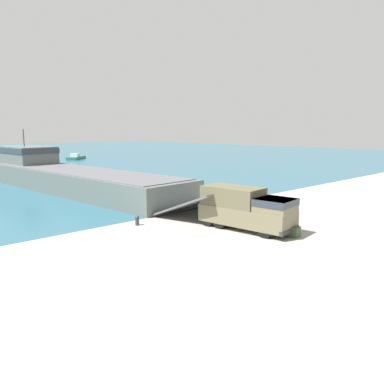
{
  "coord_description": "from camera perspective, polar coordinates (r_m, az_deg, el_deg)",
  "views": [
    {
      "loc": [
        -22.05,
        -19.47,
        7.36
      ],
      "look_at": [
        -1.56,
        2.98,
        2.26
      ],
      "focal_mm": 35.0,
      "sensor_mm": 36.0,
      "label": 1
    }
  ],
  "objects": [
    {
      "name": "ground_plane",
      "position": [
        30.32,
        6.0,
        -4.57
      ],
      "size": [
        240.0,
        240.0,
        0.0
      ],
      "primitive_type": "plane",
      "color": "#9E998E"
    },
    {
      "name": "landing_craft",
      "position": [
        50.25,
        -19.21,
        2.64
      ],
      "size": [
        10.62,
        43.11,
        7.36
      ],
      "rotation": [
        0.0,
        0.0,
        0.09
      ],
      "color": "#56605B",
      "rests_on": "ground_plane"
    },
    {
      "name": "military_truck",
      "position": [
        27.96,
        8.24,
        -2.45
      ],
      "size": [
        3.44,
        7.45,
        3.1
      ],
      "rotation": [
        0.0,
        0.0,
        -1.44
      ],
      "color": "#6B664C",
      "rests_on": "ground_plane"
    },
    {
      "name": "soldier_on_ramp",
      "position": [
        29.69,
        13.47,
        -3.09
      ],
      "size": [
        0.44,
        0.25,
        1.74
      ],
      "rotation": [
        0.0,
        0.0,
        4.7
      ],
      "color": "#4C4738",
      "rests_on": "ground_plane"
    },
    {
      "name": "moored_boat_b",
      "position": [
        97.53,
        -17.27,
        5.06
      ],
      "size": [
        6.55,
        6.38,
        1.5
      ],
      "rotation": [
        0.0,
        0.0,
        5.47
      ],
      "color": "#2D7060",
      "rests_on": "ground_plane"
    },
    {
      "name": "mooring_bollard",
      "position": [
        29.39,
        -8.36,
        -4.25
      ],
      "size": [
        0.36,
        0.36,
        0.76
      ],
      "color": "#333338",
      "rests_on": "ground_plane"
    },
    {
      "name": "cargo_crate",
      "position": [
        27.0,
        15.13,
        -5.85
      ],
      "size": [
        0.82,
        0.94,
        0.71
      ],
      "primitive_type": "cube",
      "rotation": [
        0.0,
        0.0,
        0.14
      ],
      "color": "#3D4C33",
      "rests_on": "ground_plane"
    }
  ]
}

